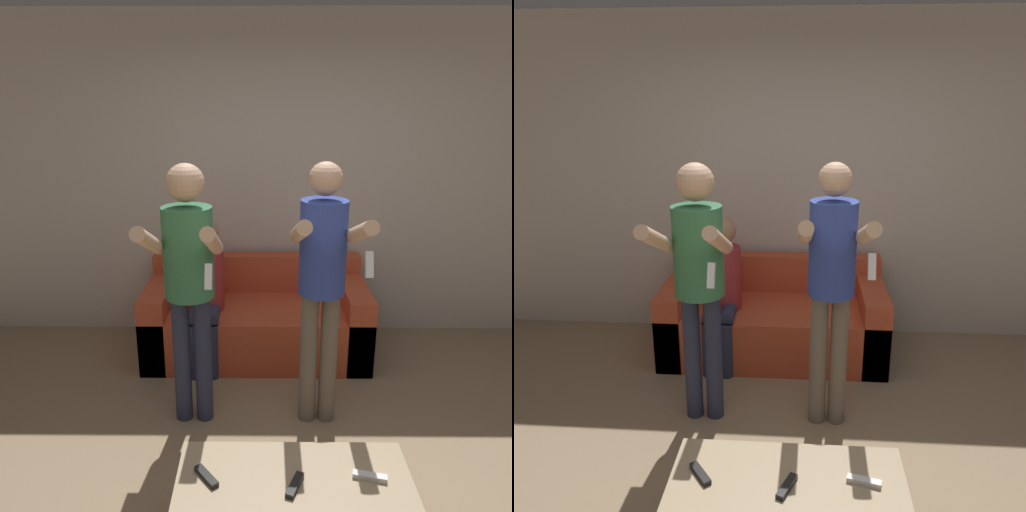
% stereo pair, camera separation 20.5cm
% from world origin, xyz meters
% --- Properties ---
extents(ground_plane, '(14.00, 14.00, 0.00)m').
position_xyz_m(ground_plane, '(0.00, 0.00, 0.00)').
color(ground_plane, '#937A5B').
extents(wall_back, '(6.40, 0.06, 2.70)m').
position_xyz_m(wall_back, '(0.00, 2.17, 1.35)').
color(wall_back, beige).
rests_on(wall_back, ground_plane).
extents(couch, '(1.77, 0.84, 0.75)m').
position_xyz_m(couch, '(-0.25, 1.72, 0.27)').
color(couch, '#C64C2D').
rests_on(couch, ground_plane).
extents(person_standing_left, '(0.42, 0.69, 1.68)m').
position_xyz_m(person_standing_left, '(-0.65, 0.76, 1.05)').
color(person_standing_left, '#282D47').
rests_on(person_standing_left, ground_plane).
extents(person_standing_right, '(0.40, 0.70, 1.69)m').
position_xyz_m(person_standing_right, '(0.15, 0.76, 1.04)').
color(person_standing_right, '#6B6051').
rests_on(person_standing_right, ground_plane).
extents(person_seated, '(0.29, 0.52, 1.18)m').
position_xyz_m(person_seated, '(-0.65, 1.54, 0.65)').
color(person_seated, '#282D47').
rests_on(person_seated, ground_plane).
extents(coffee_table, '(1.05, 0.53, 0.42)m').
position_xyz_m(coffee_table, '(-0.07, -0.26, 0.38)').
color(coffee_table, tan).
rests_on(coffee_table, ground_plane).
extents(remote_near, '(0.09, 0.15, 0.02)m').
position_xyz_m(remote_near, '(-0.07, -0.30, 0.43)').
color(remote_near, black).
rests_on(remote_near, coffee_table).
extents(remote_mid, '(0.12, 0.14, 0.02)m').
position_xyz_m(remote_mid, '(-0.46, -0.25, 0.43)').
color(remote_mid, black).
rests_on(remote_mid, coffee_table).
extents(remote_far, '(0.15, 0.07, 0.02)m').
position_xyz_m(remote_far, '(0.27, -0.24, 0.43)').
color(remote_far, white).
rests_on(remote_far, coffee_table).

